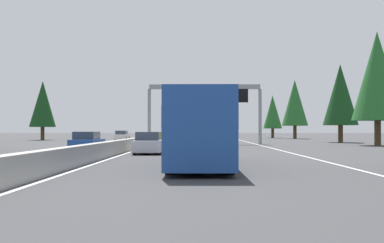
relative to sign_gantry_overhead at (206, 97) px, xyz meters
The scene contains 18 objects.
ground_plane 12.38m from the sign_gantry_overhead, 32.60° to the left, with size 320.00×320.00×0.00m, color #38383A.
median_barrier 30.49m from the sign_gantry_overhead, 12.14° to the left, with size 180.00×0.56×0.90m, color #9E9B93.
shoulder_stripe_right 20.87m from the sign_gantry_overhead, 15.76° to the right, with size 160.00×0.16×0.01m, color silver.
shoulder_stripe_median 20.95m from the sign_gantry_overhead, 16.57° to the left, with size 160.00×0.16×0.01m, color silver.
sign_gantry_overhead is the anchor object (origin of this frame).
bus_near_center 31.42m from the sign_gantry_overhead, behind, with size 11.50×2.55×3.10m.
sedan_mid_right 10.39m from the sign_gantry_overhead, behind, with size 4.40×1.80×1.47m.
box_truck_near_right 6.39m from the sign_gantry_overhead, ahead, with size 8.50×2.40×2.95m.
pickup_mid_left 64.78m from the sign_gantry_overhead, ahead, with size 5.60×2.00×1.86m.
minivan_distant_a 42.55m from the sign_gantry_overhead, ahead, with size 5.00×1.95×1.69m.
sedan_far_right 21.53m from the sign_gantry_overhead, 168.45° to the left, with size 4.40×1.80×1.47m.
oncoming_near 20.26m from the sign_gantry_overhead, 152.48° to the left, with size 4.40×1.80×1.47m.
oncoming_far 22.63m from the sign_gantry_overhead, 33.89° to the left, with size 4.40×1.80×1.47m.
conifer_right_near 17.91m from the sign_gantry_overhead, 104.41° to the right, with size 5.10×5.10×11.60m.
conifer_right_mid 18.54m from the sign_gantry_overhead, 67.00° to the right, with size 4.36×4.36×9.90m.
conifer_right_far 42.16m from the sign_gantry_overhead, 18.96° to the right, with size 3.67×3.67×8.34m.
conifer_right_distant 35.69m from the sign_gantry_overhead, 27.29° to the right, with size 4.63×4.63×10.52m.
conifer_left_mid 32.60m from the sign_gantry_overhead, 50.43° to the left, with size 4.06×4.06×9.23m.
Camera 1 is at (-1.65, -5.10, 1.62)m, focal length 44.06 mm.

